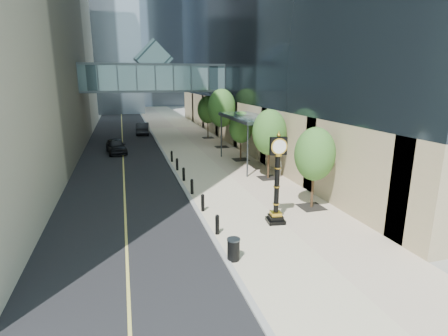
{
  "coord_description": "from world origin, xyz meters",
  "views": [
    {
      "loc": [
        -6.76,
        -14.22,
        7.45
      ],
      "look_at": [
        -1.08,
        5.42,
        2.19
      ],
      "focal_mm": 28.0,
      "sensor_mm": 36.0,
      "label": 1
    }
  ],
  "objects_px": {
    "street_clock": "(277,185)",
    "pedestrian": "(278,167)",
    "car_near": "(116,146)",
    "car_far": "(143,128)",
    "trash_bin": "(233,250)"
  },
  "relations": [
    {
      "from": "street_clock",
      "to": "pedestrian",
      "type": "xyz_separation_m",
      "value": [
        3.87,
        8.11,
        -1.27
      ]
    },
    {
      "from": "trash_bin",
      "to": "pedestrian",
      "type": "bearing_deg",
      "value": 57.39
    },
    {
      "from": "street_clock",
      "to": "pedestrian",
      "type": "bearing_deg",
      "value": 71.88
    },
    {
      "from": "pedestrian",
      "to": "street_clock",
      "type": "bearing_deg",
      "value": 83.31
    },
    {
      "from": "car_near",
      "to": "car_far",
      "type": "bearing_deg",
      "value": 66.89
    },
    {
      "from": "car_near",
      "to": "car_far",
      "type": "height_order",
      "value": "car_far"
    },
    {
      "from": "car_near",
      "to": "car_far",
      "type": "relative_size",
      "value": 0.92
    },
    {
      "from": "pedestrian",
      "to": "car_far",
      "type": "bearing_deg",
      "value": -52.19
    },
    {
      "from": "trash_bin",
      "to": "pedestrian",
      "type": "relative_size",
      "value": 0.57
    },
    {
      "from": "street_clock",
      "to": "trash_bin",
      "type": "relative_size",
      "value": 5.28
    },
    {
      "from": "pedestrian",
      "to": "car_near",
      "type": "relative_size",
      "value": 0.36
    },
    {
      "from": "car_near",
      "to": "pedestrian",
      "type": "bearing_deg",
      "value": -54.39
    },
    {
      "from": "pedestrian",
      "to": "car_near",
      "type": "xyz_separation_m",
      "value": [
        -12.12,
        12.83,
        -0.08
      ]
    },
    {
      "from": "trash_bin",
      "to": "car_far",
      "type": "xyz_separation_m",
      "value": [
        -1.5,
        36.53,
        0.3
      ]
    },
    {
      "from": "pedestrian",
      "to": "car_far",
      "type": "height_order",
      "value": "pedestrian"
    }
  ]
}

